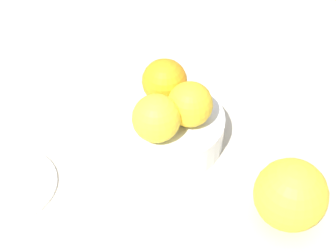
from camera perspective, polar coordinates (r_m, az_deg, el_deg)
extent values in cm
cube|color=#BCB29E|center=(70.46, 0.00, -2.12)|extent=(110.00, 110.00, 2.00)
cylinder|color=silver|center=(69.43, 0.00, -1.34)|extent=(9.56, 9.56, 0.80)
cylinder|color=silver|center=(68.08, 0.00, -0.27)|extent=(15.42, 15.42, 4.53)
sphere|color=yellow|center=(63.89, 2.55, 2.51)|extent=(6.00, 6.00, 6.00)
sphere|color=orange|center=(67.13, -0.04, 5.21)|extent=(6.19, 6.19, 6.19)
sphere|color=yellow|center=(61.85, -1.36, 0.89)|extent=(6.20, 6.20, 6.20)
sphere|color=yellow|center=(59.91, 13.94, -7.69)|extent=(8.70, 8.70, 8.70)
cylinder|color=white|center=(67.30, -17.87, -6.40)|extent=(12.36, 12.36, 0.80)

